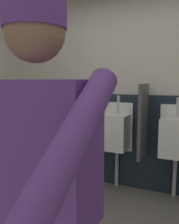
{
  "coord_description": "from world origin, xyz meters",
  "views": [
    {
      "loc": [
        0.68,
        -1.54,
        1.45
      ],
      "look_at": [
        0.05,
        -0.17,
        1.25
      ],
      "focal_mm": 39.7,
      "sensor_mm": 36.0,
      "label": 1
    }
  ],
  "objects": [
    {
      "name": "wall_back",
      "position": [
        0.0,
        1.7,
        1.29
      ],
      "size": [
        4.54,
        0.12,
        2.58
      ],
      "primitive_type": "cube",
      "color": "beige",
      "rests_on": "ground_plane"
    },
    {
      "name": "wainscot_band_back",
      "position": [
        0.0,
        1.63,
        0.63
      ],
      "size": [
        3.94,
        0.03,
        1.26
      ],
      "primitive_type": "cube",
      "color": "#19232D",
      "rests_on": "ground_plane"
    },
    {
      "name": "urinal_left",
      "position": [
        -0.33,
        1.48,
        0.78
      ],
      "size": [
        0.4,
        0.34,
        1.24
      ],
      "color": "white",
      "rests_on": "ground_plane"
    },
    {
      "name": "urinal_middle",
      "position": [
        0.42,
        1.48,
        0.78
      ],
      "size": [
        0.4,
        0.34,
        1.24
      ],
      "color": "white",
      "rests_on": "ground_plane"
    },
    {
      "name": "privacy_divider_panel",
      "position": [
        0.04,
        1.41,
        0.95
      ],
      "size": [
        0.04,
        0.4,
        0.9
      ],
      "primitive_type": "cube",
      "color": "#4C4C51"
    },
    {
      "name": "person",
      "position": [
        0.11,
        -0.78,
        1.04
      ],
      "size": [
        0.68,
        0.6,
        1.74
      ],
      "color": "#2D3342",
      "rests_on": "ground_plane"
    }
  ]
}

